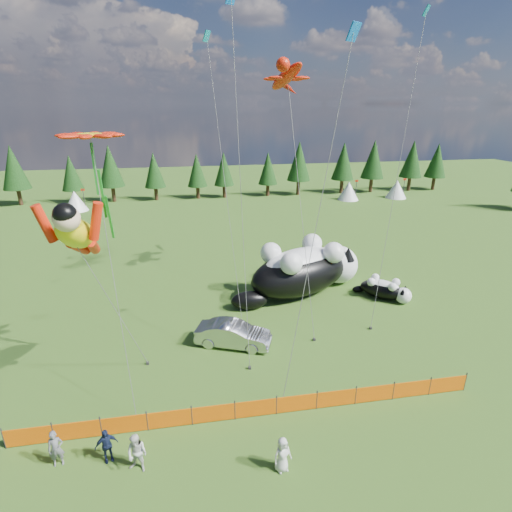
% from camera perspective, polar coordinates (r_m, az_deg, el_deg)
% --- Properties ---
extents(ground, '(160.00, 160.00, 0.00)m').
position_cam_1_polar(ground, '(22.81, -1.37, -16.90)').
color(ground, '#17380A').
rests_on(ground, ground).
extents(safety_fence, '(22.06, 0.06, 1.10)m').
position_cam_1_polar(safety_fence, '(20.21, -0.03, -20.92)').
color(safety_fence, '#262626').
rests_on(safety_fence, ground).
extents(tree_line, '(90.00, 4.00, 8.00)m').
position_cam_1_polar(tree_line, '(63.68, -7.56, 11.72)').
color(tree_line, black).
rests_on(tree_line, ground).
extents(festival_tents, '(50.00, 3.20, 2.80)m').
position_cam_1_polar(festival_tents, '(60.72, 3.33, 8.92)').
color(festival_tents, white).
rests_on(festival_tents, ground).
extents(cat_large, '(11.08, 7.15, 4.20)m').
position_cam_1_polar(cat_large, '(31.27, 7.10, -1.79)').
color(cat_large, black).
rests_on(cat_large, ground).
extents(cat_small, '(3.68, 3.52, 1.64)m').
position_cam_1_polar(cat_small, '(32.03, 17.93, -4.52)').
color(cat_small, black).
rests_on(cat_small, ground).
extents(car, '(4.89, 3.18, 1.52)m').
position_cam_1_polar(car, '(24.96, -3.27, -11.10)').
color(car, '#B9B9BE').
rests_on(car, ground).
extents(spectator_a, '(0.67, 0.50, 1.67)m').
position_cam_1_polar(spectator_a, '(19.81, -26.68, -23.38)').
color(spectator_a, slate).
rests_on(spectator_a, ground).
extents(spectator_b, '(0.99, 0.81, 1.77)m').
position_cam_1_polar(spectator_b, '(18.45, -16.64, -25.40)').
color(spectator_b, silver).
rests_on(spectator_b, ground).
extents(spectator_c, '(1.03, 0.76, 1.59)m').
position_cam_1_polar(spectator_c, '(19.24, -20.58, -24.01)').
color(spectator_c, '#16203D').
rests_on(spectator_c, ground).
extents(spectator_e, '(0.89, 0.70, 1.59)m').
position_cam_1_polar(spectator_e, '(17.94, 3.79, -26.45)').
color(spectator_e, silver).
rests_on(spectator_e, ground).
extents(superhero_kite, '(4.03, 4.69, 10.91)m').
position_cam_1_polar(superhero_kite, '(18.85, -24.30, 2.98)').
color(superhero_kite, yellow).
rests_on(superhero_kite, ground).
extents(gecko_kite, '(4.34, 12.39, 18.02)m').
position_cam_1_polar(gecko_kite, '(30.62, 4.36, 24.15)').
color(gecko_kite, red).
rests_on(gecko_kite, ground).
extents(flower_kite, '(3.15, 4.72, 12.98)m').
position_cam_1_polar(flower_kite, '(19.11, -22.55, 15.13)').
color(flower_kite, red).
rests_on(flower_kite, ground).
extents(diamond_kite_a, '(0.96, 5.25, 19.92)m').
position_cam_1_polar(diamond_kite_a, '(23.53, -3.39, 30.22)').
color(diamond_kite_a, blue).
rests_on(diamond_kite_a, ground).
extents(diamond_kite_b, '(5.21, 6.87, 21.10)m').
position_cam_1_polar(diamond_kite_b, '(31.84, 22.69, 27.30)').
color(diamond_kite_b, '#0B7E8D').
rests_on(diamond_kite_b, ground).
extents(diamond_kite_c, '(4.02, 3.32, 17.77)m').
position_cam_1_polar(diamond_kite_c, '(19.62, 13.25, 26.47)').
color(diamond_kite_c, blue).
rests_on(diamond_kite_c, ground).
extents(diamond_kite_d, '(1.67, 7.08, 19.26)m').
position_cam_1_polar(diamond_kite_d, '(29.19, -6.72, 26.58)').
color(diamond_kite_d, '#0B7E8D').
rests_on(diamond_kite_d, ground).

